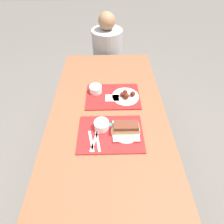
{
  "coord_description": "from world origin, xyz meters",
  "views": [
    {
      "loc": [
        0.01,
        -0.92,
        1.76
      ],
      "look_at": [
        0.03,
        -0.01,
        0.79
      ],
      "focal_mm": 28.0,
      "sensor_mm": 36.0,
      "label": 1
    }
  ],
  "objects": [
    {
      "name": "napkin_far",
      "position": [
        0.04,
        0.17,
        0.77
      ],
      "size": [
        0.11,
        0.08,
        0.01
      ],
      "color": "white",
      "rests_on": "tray_far"
    },
    {
      "name": "bowl_coleslaw_near",
      "position": [
        -0.05,
        -0.14,
        0.8
      ],
      "size": [
        0.11,
        0.11,
        0.06
      ],
      "color": "white",
      "rests_on": "tray_near"
    },
    {
      "name": "picnic_table",
      "position": [
        0.0,
        0.0,
        0.67
      ],
      "size": [
        0.91,
        1.84,
        0.75
      ],
      "color": "brown",
      "rests_on": "ground_plane"
    },
    {
      "name": "picnic_bench_far",
      "position": [
        0.0,
        1.14,
        0.37
      ],
      "size": [
        0.87,
        0.28,
        0.44
      ],
      "color": "brown",
      "rests_on": "ground_plane"
    },
    {
      "name": "plastic_knife_near",
      "position": [
        -0.07,
        -0.25,
        0.77
      ],
      "size": [
        0.04,
        0.17,
        0.0
      ],
      "color": "white",
      "rests_on": "tray_near"
    },
    {
      "name": "bowl_coleslaw_far",
      "position": [
        -0.1,
        0.26,
        0.8
      ],
      "size": [
        0.11,
        0.11,
        0.06
      ],
      "color": "white",
      "rests_on": "tray_far"
    },
    {
      "name": "tray_far",
      "position": [
        0.04,
        0.2,
        0.76
      ],
      "size": [
        0.45,
        0.32,
        0.01
      ],
      "color": "red",
      "rests_on": "picnic_table"
    },
    {
      "name": "condiment_packet",
      "position": [
        0.02,
        -0.12,
        0.77
      ],
      "size": [
        0.04,
        0.03,
        0.01
      ],
      "color": "teal",
      "rests_on": "tray_near"
    },
    {
      "name": "plastic_spoon_near",
      "position": [
        -0.11,
        -0.25,
        0.77
      ],
      "size": [
        0.05,
        0.17,
        0.0
      ],
      "color": "white",
      "rests_on": "tray_near"
    },
    {
      "name": "plastic_fork_near",
      "position": [
        -0.09,
        -0.25,
        0.77
      ],
      "size": [
        0.06,
        0.17,
        0.0
      ],
      "color": "white",
      "rests_on": "tray_near"
    },
    {
      "name": "brisket_sandwich_plate",
      "position": [
        0.12,
        -0.18,
        0.8
      ],
      "size": [
        0.2,
        0.2,
        0.09
      ],
      "color": "beige",
      "rests_on": "tray_near"
    },
    {
      "name": "person_seated_across",
      "position": [
        0.0,
        1.14,
        0.72
      ],
      "size": [
        0.36,
        0.36,
        0.69
      ],
      "color": "#9E9EA3",
      "rests_on": "picnic_bench_far"
    },
    {
      "name": "wings_plate_far",
      "position": [
        0.15,
        0.19,
        0.78
      ],
      "size": [
        0.23,
        0.23,
        0.06
      ],
      "color": "beige",
      "rests_on": "tray_far"
    },
    {
      "name": "ground_plane",
      "position": [
        0.0,
        0.0,
        0.0
      ],
      "size": [
        12.0,
        12.0,
        0.0
      ],
      "primitive_type": "plane",
      "color": "#605B56"
    },
    {
      "name": "tray_near",
      "position": [
        0.02,
        -0.19,
        0.76
      ],
      "size": [
        0.45,
        0.32,
        0.01
      ],
      "color": "red",
      "rests_on": "picnic_table"
    }
  ]
}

